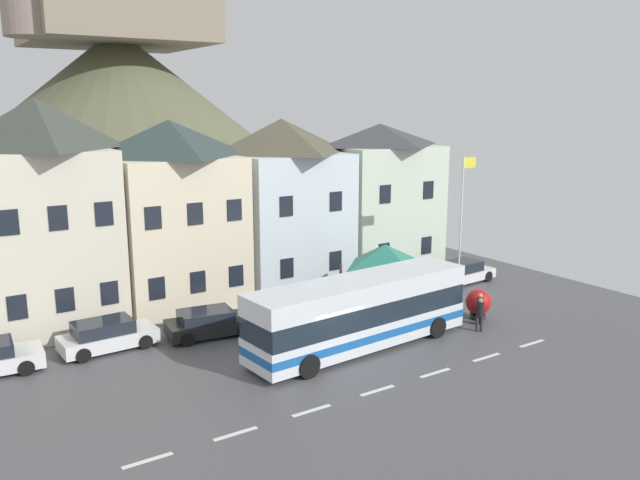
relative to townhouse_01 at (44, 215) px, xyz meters
The scene contains 18 objects.
ground_plane 16.08m from the townhouse_01, 54.50° to the right, with size 40.00×60.00×0.07m.
townhouse_01 is the anchor object (origin of this frame).
townhouse_02 6.43m from the townhouse_01, ahead, with size 6.42×6.36×9.96m.
townhouse_03 13.27m from the townhouse_01, ahead, with size 6.50×6.53×9.93m.
townhouse_04 20.21m from the townhouse_01, ahead, with size 6.89×5.57×9.54m.
hilltop_castle 22.83m from the townhouse_01, 63.94° to the left, with size 41.83×41.83×25.48m.
transit_bus 15.99m from the townhouse_01, 45.69° to the right, with size 11.23×3.34×3.22m.
bus_shelter 17.05m from the townhouse_01, 26.63° to the right, with size 3.60×3.60×3.61m.
parked_car_01 7.15m from the townhouse_01, 76.00° to the right, with size 4.21×2.06×1.38m.
parked_car_02 18.01m from the townhouse_01, 19.86° to the right, with size 4.73×2.25×1.22m.
parked_car_03 23.81m from the townhouse_01, 14.51° to the right, with size 4.36×2.20×1.33m.
parked_car_04 9.63m from the townhouse_01, 45.57° to the right, with size 4.26×2.43×1.26m.
pedestrian_00 21.79m from the townhouse_01, 33.83° to the right, with size 0.39×0.31×1.60m.
pedestrian_01 21.69m from the townhouse_01, 31.54° to the right, with size 0.34×0.30×1.47m.
pedestrian_02 21.56m from the townhouse_01, 36.57° to the right, with size 0.35×0.35×1.67m.
public_bench 18.51m from the townhouse_01, 17.35° to the right, with size 1.54×0.48×0.87m.
flagpole 21.25m from the townhouse_01, 24.35° to the right, with size 0.95×0.10×8.06m.
harbour_buoy 21.94m from the townhouse_01, 31.46° to the right, with size 1.30×1.30×1.55m.
Camera 1 is at (-14.40, -20.64, 10.77)m, focal length 36.08 mm.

